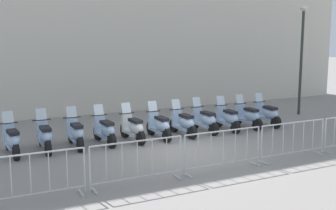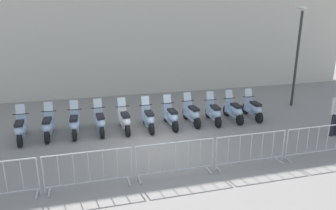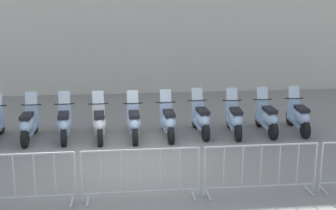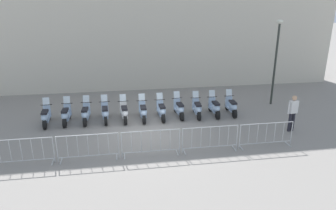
{
  "view_description": "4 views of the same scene",
  "coord_description": "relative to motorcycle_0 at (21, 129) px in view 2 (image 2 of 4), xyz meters",
  "views": [
    {
      "loc": [
        -6.71,
        -10.28,
        3.39
      ],
      "look_at": [
        0.19,
        1.23,
        1.23
      ],
      "focal_mm": 44.13,
      "sensor_mm": 36.0,
      "label": 1
    },
    {
      "loc": [
        -2.99,
        -9.58,
        4.57
      ],
      "look_at": [
        0.73,
        1.03,
        1.15
      ],
      "focal_mm": 33.01,
      "sensor_mm": 36.0,
      "label": 2
    },
    {
      "loc": [
        -1.16,
        -10.47,
        4.09
      ],
      "look_at": [
        1.03,
        1.41,
        0.98
      ],
      "focal_mm": 49.56,
      "sensor_mm": 36.0,
      "label": 3
    },
    {
      "loc": [
        -2.04,
        -12.92,
        5.85
      ],
      "look_at": [
        1.28,
        1.03,
        0.93
      ],
      "focal_mm": 33.01,
      "sensor_mm": 36.0,
      "label": 4
    }
  ],
  "objects": [
    {
      "name": "motorcycle_1",
      "position": [
        0.94,
        -0.01,
        0.0
      ],
      "size": [
        0.57,
        1.73,
        1.24
      ],
      "color": "black",
      "rests_on": "ground"
    },
    {
      "name": "motorcycle_9",
      "position": [
        8.5,
        -0.66,
        0.0
      ],
      "size": [
        0.56,
        1.73,
        1.24
      ],
      "color": "black",
      "rests_on": "ground"
    },
    {
      "name": "street_lamp",
      "position": [
        12.45,
        0.37,
        2.52
      ],
      "size": [
        0.36,
        0.36,
        4.81
      ],
      "color": "#2D332D",
      "rests_on": "ground"
    },
    {
      "name": "motorcycle_6",
      "position": [
        5.66,
        -0.49,
        0.0
      ],
      "size": [
        0.56,
        1.72,
        1.24
      ],
      "color": "black",
      "rests_on": "ground"
    },
    {
      "name": "barrier_segment_3",
      "position": [
        6.82,
        -4.43,
        0.07
      ],
      "size": [
        2.3,
        0.6,
        1.07
      ],
      "color": "#B2B5B7",
      "rests_on": "ground"
    },
    {
      "name": "ground_plane",
      "position": [
        4.59,
        -2.11,
        -0.45
      ],
      "size": [
        120.0,
        120.0,
        0.0
      ],
      "primitive_type": "plane",
      "color": "gray"
    },
    {
      "name": "barrier_segment_1",
      "position": [
        2.04,
        -4.07,
        0.07
      ],
      "size": [
        2.3,
        0.6,
        1.07
      ],
      "color": "#B2B5B7",
      "rests_on": "ground"
    },
    {
      "name": "motorcycle_3",
      "position": [
        2.84,
        -0.17,
        0.0
      ],
      "size": [
        0.56,
        1.72,
        1.24
      ],
      "color": "black",
      "rests_on": "ground"
    },
    {
      "name": "motorcycle_0",
      "position": [
        0.0,
        0.0,
        0.0
      ],
      "size": [
        0.56,
        1.72,
        1.24
      ],
      "color": "black",
      "rests_on": "ground"
    },
    {
      "name": "motorcycle_7",
      "position": [
        6.62,
        -0.44,
        0.0
      ],
      "size": [
        0.56,
        1.72,
        1.24
      ],
      "color": "black",
      "rests_on": "ground"
    },
    {
      "name": "motorcycle_10",
      "position": [
        9.44,
        -0.71,
        0.0
      ],
      "size": [
        0.58,
        1.72,
        1.24
      ],
      "color": "black",
      "rests_on": "ground"
    },
    {
      "name": "barrier_segment_2",
      "position": [
        4.43,
        -4.25,
        0.07
      ],
      "size": [
        2.3,
        0.6,
        1.07
      ],
      "color": "#B2B5B7",
      "rests_on": "ground"
    },
    {
      "name": "barrier_segment_4",
      "position": [
        9.2,
        -4.6,
        0.07
      ],
      "size": [
        2.3,
        0.6,
        1.07
      ],
      "color": "#B2B5B7",
      "rests_on": "ground"
    },
    {
      "name": "motorcycle_4",
      "position": [
        3.78,
        -0.32,
        0.0
      ],
      "size": [
        0.56,
        1.72,
        1.24
      ],
      "color": "black",
      "rests_on": "ground"
    },
    {
      "name": "motorcycle_5",
      "position": [
        4.71,
        -0.43,
        0.0
      ],
      "size": [
        0.56,
        1.73,
        1.24
      ],
      "color": "black",
      "rests_on": "ground"
    },
    {
      "name": "motorcycle_8",
      "position": [
        7.54,
        -0.61,
        0.0
      ],
      "size": [
        0.61,
        1.72,
        1.24
      ],
      "color": "black",
      "rests_on": "ground"
    },
    {
      "name": "motorcycle_2",
      "position": [
        1.89,
        -0.09,
        0.0
      ],
      "size": [
        0.57,
        1.73,
        1.24
      ],
      "color": "black",
      "rests_on": "ground"
    }
  ]
}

